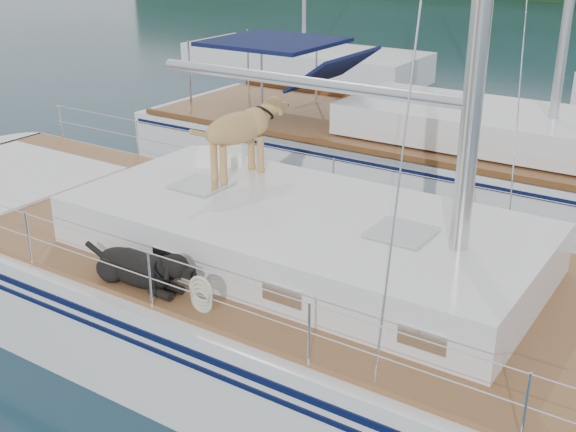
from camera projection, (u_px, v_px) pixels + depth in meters
The scene contains 4 objects.
ground at pixel (246, 332), 8.95m from camera, with size 120.00×120.00×0.00m, color black.
main_sailboat at pixel (250, 285), 8.65m from camera, with size 12.00×3.83×14.01m.
neighbor_sailboat at pixel (420, 158), 13.50m from camera, with size 11.00×3.50×13.30m.
bg_boat_west at pixel (304, 63), 23.69m from camera, with size 8.00×3.00×11.65m.
Camera 1 is at (4.72, -6.17, 4.71)m, focal length 45.00 mm.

